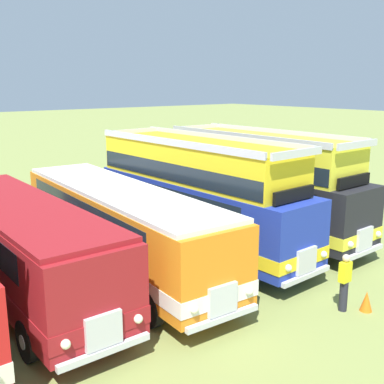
{
  "coord_description": "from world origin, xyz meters",
  "views": [
    {
      "loc": [
        -7.95,
        -13.96,
        6.49
      ],
      "look_at": [
        3.4,
        0.26,
        2.33
      ],
      "focal_mm": 44.7,
      "sensor_mm": 36.0,
      "label": 1
    }
  ],
  "objects": [
    {
      "name": "bus_fifth_in_row",
      "position": [
        6.82,
        -0.18,
        2.35
      ],
      "size": [
        2.72,
        9.9,
        4.52
      ],
      "color": "black",
      "rests_on": "ground"
    },
    {
      "name": "rope_fence_line",
      "position": [
        0.0,
        11.83,
        0.69
      ],
      "size": [
        19.72,
        0.08,
        1.05
      ],
      "color": "#8C704C",
      "rests_on": "ground"
    },
    {
      "name": "cone_mid_row",
      "position": [
        4.01,
        -7.11,
        0.3
      ],
      "size": [
        0.36,
        0.36,
        0.6
      ],
      "primitive_type": "cone",
      "color": "orange",
      "rests_on": "ground"
    },
    {
      "name": "bus_third_in_row",
      "position": [
        0.0,
        0.1,
        1.76
      ],
      "size": [
        3.18,
        11.64,
        2.99
      ],
      "color": "orange",
      "rests_on": "ground"
    },
    {
      "name": "bus_second_in_row",
      "position": [
        -3.41,
        0.1,
        1.75
      ],
      "size": [
        2.68,
        10.55,
        2.99
      ],
      "color": "maroon",
      "rests_on": "ground"
    },
    {
      "name": "marshal_person",
      "position": [
        3.5,
        -6.67,
        0.89
      ],
      "size": [
        0.36,
        0.24,
        1.73
      ],
      "color": "#23232D",
      "rests_on": "ground"
    },
    {
      "name": "bus_fourth_in_row",
      "position": [
        3.41,
        -0.08,
        2.36
      ],
      "size": [
        2.84,
        10.27,
        4.52
      ],
      "color": "#1E339E",
      "rests_on": "ground"
    },
    {
      "name": "ground_plane",
      "position": [
        0.0,
        0.0,
        0.0
      ],
      "size": [
        200.0,
        200.0,
        0.0
      ],
      "primitive_type": "plane",
      "color": "olive"
    }
  ]
}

